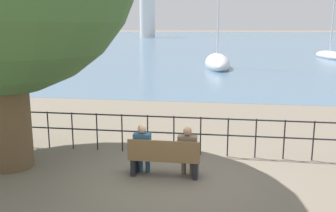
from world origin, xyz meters
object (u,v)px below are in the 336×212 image
Objects in this scene: park_bench at (164,159)px; seated_person_left at (143,147)px; sailboat_0 at (330,56)px; sailboat_1 at (217,63)px; harbor_lighthouse at (147,5)px; seated_person_right at (187,149)px.

seated_person_left is (-0.52, 0.08, 0.24)m from park_bench.
park_bench is at bearing -8.43° from seated_person_left.
sailboat_0 is 17.55m from sailboat_1.
harbor_lighthouse is at bearing 108.52° from sailboat_0.
park_bench is at bearing -97.19° from sailboat_1.
sailboat_0 is at bearing -66.05° from harbor_lighthouse.
park_bench is 1.36× the size of seated_person_left.
seated_person_right is at bearing -114.22° from sailboat_0.
sailboat_1 is at bearing -75.03° from harbor_lighthouse.
sailboat_1 is at bearing 87.24° from seated_person_left.
harbor_lighthouse reaches higher than sailboat_1.
harbor_lighthouse is at bearing 99.31° from sailboat_1.
seated_person_left is 0.05× the size of harbor_lighthouse.
sailboat_0 is (12.53, 36.82, -0.40)m from seated_person_right.
sailboat_1 is at bearing 89.69° from seated_person_right.
seated_person_right is at bearing -95.98° from sailboat_1.
sailboat_0 reaches higher than seated_person_left.
sailboat_0 is 0.67× the size of sailboat_1.
sailboat_0 is (13.57, 36.82, -0.41)m from seated_person_left.
park_bench is 0.57m from seated_person_right.
seated_person_right is 24.39m from sailboat_1.
harbor_lighthouse is at bearing 101.87° from park_bench.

